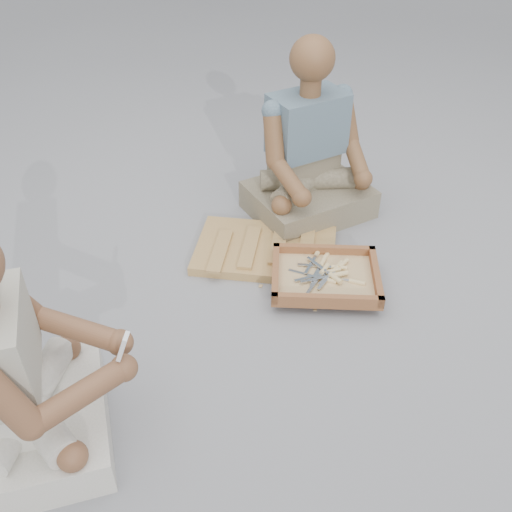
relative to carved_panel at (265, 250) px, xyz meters
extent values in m
plane|color=gray|center=(-0.08, -0.59, -0.02)|extent=(60.00, 60.00, 0.00)
cube|color=olive|center=(0.00, 0.00, 0.00)|extent=(0.77, 0.64, 0.04)
cube|color=brown|center=(0.20, -0.30, 0.03)|extent=(0.55, 0.48, 0.01)
cube|color=brown|center=(0.25, -0.13, 0.06)|extent=(0.46, 0.15, 0.05)
cube|color=brown|center=(0.15, -0.47, 0.06)|extent=(0.46, 0.15, 0.05)
cube|color=brown|center=(0.41, -0.36, 0.06)|extent=(0.12, 0.37, 0.05)
cube|color=brown|center=(-0.01, -0.24, 0.06)|extent=(0.12, 0.37, 0.05)
cube|color=#D0B97A|center=(0.20, -0.30, 0.04)|extent=(0.48, 0.41, 0.01)
cube|color=silver|center=(0.21, -0.31, 0.06)|extent=(0.13, 0.10, 0.00)
cylinder|color=tan|center=(0.30, -0.24, 0.06)|extent=(0.07, 0.06, 0.02)
cube|color=silver|center=(0.12, -0.27, 0.05)|extent=(0.13, 0.10, 0.00)
cylinder|color=tan|center=(0.20, -0.33, 0.05)|extent=(0.07, 0.06, 0.02)
cube|color=silver|center=(0.23, -0.31, 0.05)|extent=(0.13, 0.09, 0.00)
cylinder|color=tan|center=(0.32, -0.37, 0.05)|extent=(0.07, 0.06, 0.02)
cube|color=silver|center=(0.15, -0.32, 0.06)|extent=(0.15, 0.03, 0.00)
cylinder|color=tan|center=(0.26, -0.31, 0.06)|extent=(0.07, 0.03, 0.02)
cube|color=silver|center=(0.19, -0.24, 0.06)|extent=(0.07, 0.14, 0.00)
cylinder|color=tan|center=(0.23, -0.34, 0.06)|extent=(0.05, 0.07, 0.02)
cube|color=silver|center=(0.19, -0.24, 0.05)|extent=(0.10, 0.13, 0.00)
cylinder|color=tan|center=(0.25, -0.15, 0.05)|extent=(0.06, 0.07, 0.02)
cube|color=silver|center=(0.14, -0.34, 0.05)|extent=(0.11, 0.12, 0.00)
cylinder|color=tan|center=(0.21, -0.26, 0.05)|extent=(0.06, 0.07, 0.02)
cube|color=silver|center=(0.16, -0.30, 0.05)|extent=(0.09, 0.13, 0.00)
cylinder|color=tan|center=(0.22, -0.21, 0.05)|extent=(0.06, 0.07, 0.02)
cube|color=silver|center=(0.16, -0.21, 0.05)|extent=(0.10, 0.13, 0.00)
cylinder|color=tan|center=(0.22, -0.12, 0.05)|extent=(0.06, 0.07, 0.02)
cube|color=silver|center=(0.17, -0.23, 0.05)|extent=(0.15, 0.06, 0.00)
cylinder|color=tan|center=(0.28, -0.26, 0.05)|extent=(0.07, 0.04, 0.02)
cube|color=silver|center=(0.19, -0.33, 0.05)|extent=(0.12, 0.12, 0.00)
cylinder|color=tan|center=(0.27, -0.25, 0.05)|extent=(0.07, 0.06, 0.02)
cube|color=silver|center=(0.13, -0.30, 0.05)|extent=(0.15, 0.04, 0.00)
cylinder|color=tan|center=(0.24, -0.28, 0.05)|extent=(0.07, 0.03, 0.02)
cube|color=#D0B97A|center=(-0.07, -0.23, -0.02)|extent=(0.02, 0.02, 0.00)
cube|color=#D0B97A|center=(0.12, -0.43, -0.02)|extent=(0.02, 0.02, 0.00)
cube|color=#D0B97A|center=(0.04, -0.09, -0.02)|extent=(0.02, 0.02, 0.00)
cube|color=#D0B97A|center=(-0.07, -0.03, -0.02)|extent=(0.02, 0.02, 0.00)
cube|color=#D0B97A|center=(0.45, -0.05, -0.02)|extent=(0.02, 0.02, 0.00)
cube|color=#D0B97A|center=(0.31, -0.04, -0.02)|extent=(0.02, 0.02, 0.00)
cube|color=#D0B97A|center=(-0.15, -0.05, -0.02)|extent=(0.02, 0.02, 0.00)
cube|color=#D0B97A|center=(0.03, 0.09, -0.02)|extent=(0.02, 0.02, 0.00)
cube|color=#D0B97A|center=(0.43, -0.10, -0.02)|extent=(0.02, 0.02, 0.00)
cube|color=#D0B97A|center=(0.17, -0.17, -0.02)|extent=(0.02, 0.02, 0.00)
cube|color=silver|center=(-0.96, -0.84, 0.05)|extent=(0.47, 0.57, 0.14)
cube|color=silver|center=(-1.01, -0.84, 0.20)|extent=(0.21, 0.31, 0.17)
sphere|color=brown|center=(-0.66, -0.76, 0.29)|extent=(0.09, 0.09, 0.09)
sphere|color=brown|center=(-0.65, -0.87, 0.29)|extent=(0.09, 0.09, 0.09)
cube|color=gray|center=(0.30, 0.31, 0.05)|extent=(0.69, 0.61, 0.15)
cube|color=gray|center=(0.28, 0.37, 0.22)|extent=(0.36, 0.28, 0.18)
cube|color=slate|center=(0.29, 0.36, 0.46)|extent=(0.41, 0.32, 0.30)
sphere|color=brown|center=(0.29, 0.35, 0.78)|extent=(0.21, 0.21, 0.21)
sphere|color=brown|center=(0.53, 0.17, 0.23)|extent=(0.09, 0.09, 0.09)
sphere|color=brown|center=(0.19, 0.07, 0.23)|extent=(0.09, 0.09, 0.09)
cube|color=white|center=(-0.64, -0.87, 0.38)|extent=(0.06, 0.05, 0.10)
cube|color=black|center=(-0.64, -0.87, 0.39)|extent=(0.02, 0.03, 0.03)
camera|label=1|loc=(-0.51, -2.11, 1.64)|focal=40.00mm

